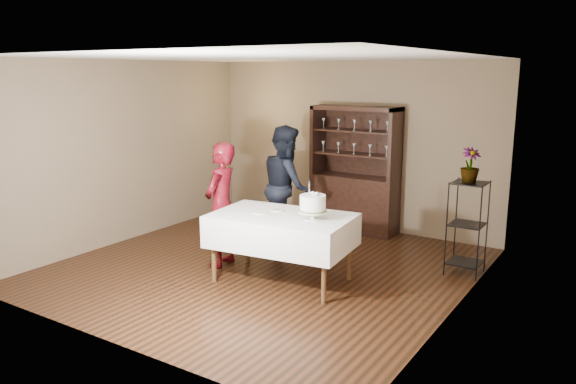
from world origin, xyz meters
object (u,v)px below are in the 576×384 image
(cake_table, at_px, (282,231))
(potted_plant, at_px, (470,165))
(china_hutch, at_px, (355,190))
(plant_etagere, at_px, (467,224))
(man, at_px, (287,186))
(cake, at_px, (313,204))
(woman, at_px, (221,205))

(cake_table, relative_size, potted_plant, 4.17)
(china_hutch, xyz_separation_m, plant_etagere, (2.08, -1.05, -0.01))
(plant_etagere, height_order, man, man)
(china_hutch, relative_size, cake, 4.30)
(potted_plant, bearing_deg, china_hutch, 153.07)
(plant_etagere, height_order, cake, cake)
(potted_plant, bearing_deg, cake, -132.96)
(woman, xyz_separation_m, man, (0.23, 1.22, 0.07))
(plant_etagere, bearing_deg, cake, -133.33)
(woman, distance_m, man, 1.24)
(woman, relative_size, potted_plant, 3.86)
(woman, relative_size, cake, 3.54)
(china_hutch, height_order, man, china_hutch)
(cake_table, distance_m, man, 1.52)
(potted_plant, bearing_deg, plant_etagere, -10.74)
(cake, bearing_deg, cake_table, 179.99)
(woman, height_order, potted_plant, woman)
(china_hutch, distance_m, woman, 2.57)
(china_hutch, distance_m, cake, 2.64)
(man, relative_size, potted_plant, 4.18)
(man, bearing_deg, woman, 128.27)
(cake_table, height_order, woman, woman)
(cake_table, xyz_separation_m, potted_plant, (1.80, 1.48, 0.76))
(cake, distance_m, potted_plant, 2.05)
(china_hutch, relative_size, man, 1.13)
(china_hutch, relative_size, cake_table, 1.13)
(china_hutch, distance_m, cake_table, 2.54)
(woman, bearing_deg, cake, 76.58)
(potted_plant, bearing_deg, man, -175.92)
(man, relative_size, cake, 3.83)
(man, bearing_deg, china_hutch, -63.38)
(cake_table, xyz_separation_m, cake, (0.43, -0.00, 0.38))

